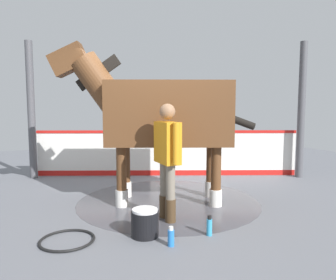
% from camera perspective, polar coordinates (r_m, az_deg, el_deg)
% --- Properties ---
extents(ground_plane, '(16.00, 16.00, 0.02)m').
position_cam_1_polar(ground_plane, '(5.55, -1.45, -10.83)').
color(ground_plane, slate).
extents(wet_patch, '(3.04, 3.04, 0.00)m').
position_cam_1_polar(wet_patch, '(5.54, 0.10, -10.72)').
color(wet_patch, '#4C4C54').
rests_on(wet_patch, ground).
extents(barrier_wall, '(2.44, 5.51, 1.05)m').
position_cam_1_polar(barrier_wall, '(7.49, -0.17, -2.60)').
color(barrier_wall, white).
rests_on(barrier_wall, ground).
extents(roof_post_near, '(0.16, 0.16, 3.01)m').
position_cam_1_polar(roof_post_near, '(7.74, -23.00, 4.81)').
color(roof_post_near, '#4C4C51').
rests_on(roof_post_near, ground).
extents(roof_post_far, '(0.16, 0.16, 3.01)m').
position_cam_1_polar(roof_post_far, '(7.80, 22.48, 4.84)').
color(roof_post_far, '#4C4C51').
rests_on(roof_post_far, ground).
extents(horse, '(1.75, 3.17, 2.62)m').
position_cam_1_polar(horse, '(5.31, -1.20, 4.66)').
color(horse, brown).
rests_on(horse, ground).
extents(handler, '(0.66, 0.23, 1.63)m').
position_cam_1_polar(handler, '(4.47, -0.12, -2.50)').
color(handler, '#47331E').
rests_on(handler, ground).
extents(wash_bucket, '(0.34, 0.34, 0.34)m').
position_cam_1_polar(wash_bucket, '(4.09, -4.10, -14.38)').
color(wash_bucket, black).
rests_on(wash_bucket, ground).
extents(bottle_shampoo, '(0.07, 0.07, 0.25)m').
position_cam_1_polar(bottle_shampoo, '(4.15, 7.31, -14.89)').
color(bottle_shampoo, '#3399CC').
rests_on(bottle_shampoo, ground).
extents(bottle_spray, '(0.08, 0.08, 0.23)m').
position_cam_1_polar(bottle_spray, '(3.84, 0.53, -16.76)').
color(bottle_spray, blue).
rests_on(bottle_spray, ground).
extents(hose_coil, '(0.65, 0.65, 0.03)m').
position_cam_1_polar(hose_coil, '(4.16, -17.36, -16.50)').
color(hose_coil, black).
rests_on(hose_coil, ground).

